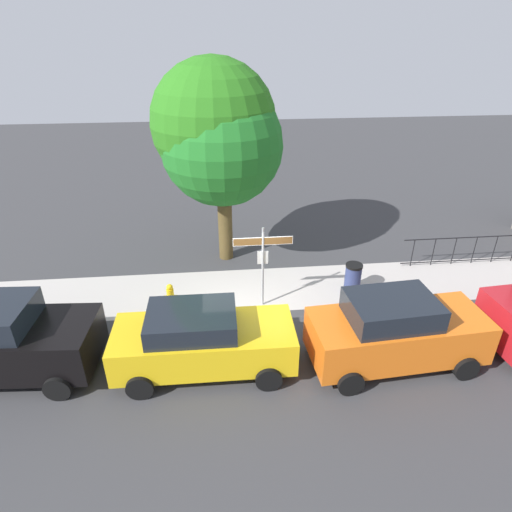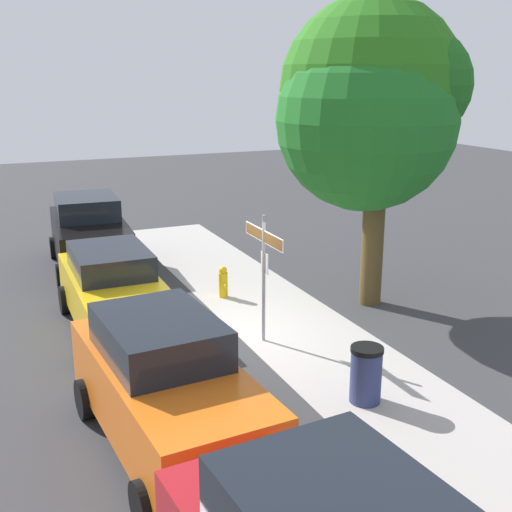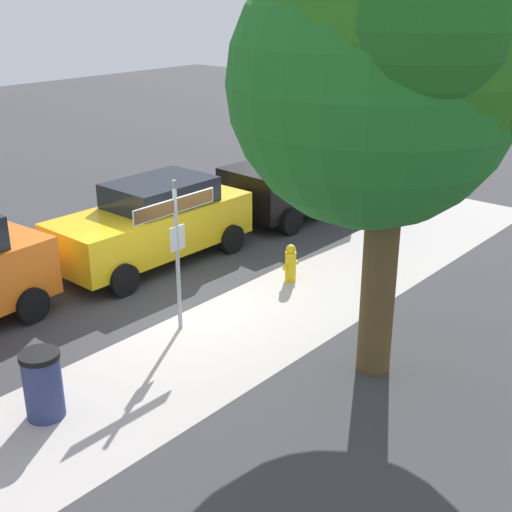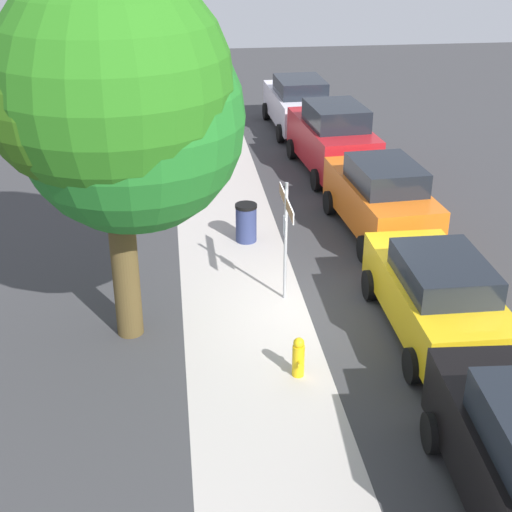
% 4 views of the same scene
% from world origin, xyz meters
% --- Properties ---
extents(ground_plane, '(60.00, 60.00, 0.00)m').
position_xyz_m(ground_plane, '(0.00, 0.00, 0.00)').
color(ground_plane, '#38383A').
extents(sidewalk_strip, '(24.00, 2.60, 0.00)m').
position_xyz_m(sidewalk_strip, '(2.00, 1.30, 0.00)').
color(sidewalk_strip, '#B1AAA4').
rests_on(sidewalk_strip, ground_plane).
extents(street_sign, '(1.75, 0.07, 2.63)m').
position_xyz_m(street_sign, '(0.54, 0.40, 1.82)').
color(street_sign, '#9EA0A5').
rests_on(street_sign, ground_plane).
extents(shade_tree, '(4.25, 4.34, 6.96)m').
position_xyz_m(shade_tree, '(-0.59, 3.62, 4.67)').
color(shade_tree, '#514021').
rests_on(shade_tree, ground_plane).
extents(car_black, '(4.43, 2.27, 2.02)m').
position_xyz_m(car_black, '(-6.05, -1.93, 1.01)').
color(car_black, black).
rests_on(car_black, ground_plane).
extents(car_yellow, '(4.43, 1.96, 1.75)m').
position_xyz_m(car_yellow, '(-1.25, -2.25, 0.89)').
color(car_yellow, gold).
rests_on(car_yellow, ground_plane).
extents(car_orange, '(4.46, 2.17, 1.97)m').
position_xyz_m(car_orange, '(3.55, -2.50, 0.98)').
color(car_orange, orange).
rests_on(car_orange, ground_plane).
extents(fire_hydrant, '(0.42, 0.22, 0.78)m').
position_xyz_m(fire_hydrant, '(-2.29, 0.60, 0.38)').
color(fire_hydrant, yellow).
rests_on(fire_hydrant, ground_plane).
extents(trash_bin, '(0.55, 0.55, 0.98)m').
position_xyz_m(trash_bin, '(3.54, 0.90, 0.49)').
color(trash_bin, navy).
rests_on(trash_bin, ground_plane).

